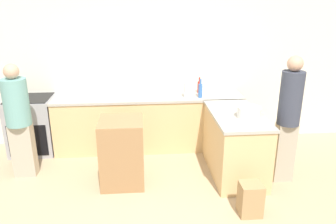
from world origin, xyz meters
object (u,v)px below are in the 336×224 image
at_px(hot_sauce_bottle, 199,87).
at_px(person_at_peninsula, 289,115).
at_px(vinegar_bottle_clear, 186,90).
at_px(person_by_range, 18,118).
at_px(water_bottle_blue, 200,90).
at_px(island_table, 122,152).
at_px(mixing_bowl, 249,112).
at_px(paper_bag, 250,199).
at_px(range_oven, 33,125).

relative_size(hot_sauce_bottle, person_at_peninsula, 0.15).
height_order(vinegar_bottle_clear, person_by_range, person_by_range).
bearing_deg(vinegar_bottle_clear, water_bottle_blue, -7.73).
distance_m(island_table, water_bottle_blue, 1.66).
relative_size(mixing_bowl, hot_sauce_bottle, 1.17).
height_order(person_at_peninsula, paper_bag, person_at_peninsula).
distance_m(water_bottle_blue, person_at_peninsula, 1.47).
bearing_deg(water_bottle_blue, paper_bag, -80.76).
xyz_separation_m(island_table, person_at_peninsula, (2.22, -0.11, 0.51)).
height_order(island_table, hot_sauce_bottle, hot_sauce_bottle).
distance_m(range_oven, person_at_peninsula, 3.96).
bearing_deg(person_by_range, water_bottle_blue, 13.75).
relative_size(water_bottle_blue, person_at_peninsula, 0.17).
relative_size(water_bottle_blue, person_by_range, 0.19).
xyz_separation_m(range_oven, mixing_bowl, (3.21, -1.17, 0.53)).
bearing_deg(hot_sauce_bottle, paper_bag, -82.77).
bearing_deg(person_by_range, mixing_bowl, -6.54).
relative_size(mixing_bowl, paper_bag, 0.77).
bearing_deg(person_by_range, paper_bag, -21.79).
bearing_deg(mixing_bowl, island_table, 178.85).
distance_m(person_at_peninsula, paper_bag, 1.27).
distance_m(mixing_bowl, paper_bag, 1.15).
xyz_separation_m(mixing_bowl, person_by_range, (-3.11, 0.36, -0.11)).
distance_m(range_oven, hot_sauce_bottle, 2.82).
height_order(person_by_range, person_at_peninsula, person_at_peninsula).
xyz_separation_m(hot_sauce_bottle, paper_bag, (0.26, -2.09, -0.82)).
relative_size(water_bottle_blue, paper_bag, 0.75).
distance_m(island_table, vinegar_bottle_clear, 1.52).
bearing_deg(vinegar_bottle_clear, person_at_peninsula, -42.27).
height_order(range_oven, person_by_range, person_by_range).
xyz_separation_m(island_table, paper_bag, (1.52, -0.85, -0.26)).
relative_size(mixing_bowl, water_bottle_blue, 1.03).
xyz_separation_m(island_table, person_by_range, (-1.41, 0.32, 0.42)).
relative_size(island_table, vinegar_bottle_clear, 2.94).
height_order(island_table, water_bottle_blue, water_bottle_blue).
height_order(island_table, vinegar_bottle_clear, vinegar_bottle_clear).
height_order(vinegar_bottle_clear, water_bottle_blue, vinegar_bottle_clear).
height_order(hot_sauce_bottle, person_by_range, person_by_range).
relative_size(mixing_bowl, person_at_peninsula, 0.18).
distance_m(person_by_range, person_at_peninsula, 3.65).
distance_m(mixing_bowl, person_at_peninsula, 0.52).
xyz_separation_m(mixing_bowl, vinegar_bottle_clear, (-0.71, 1.03, 0.05)).
distance_m(island_table, hot_sauce_bottle, 1.85).
distance_m(mixing_bowl, person_by_range, 3.13).
height_order(mixing_bowl, paper_bag, mixing_bowl).
bearing_deg(vinegar_bottle_clear, mixing_bowl, -55.52).
bearing_deg(water_bottle_blue, mixing_bowl, -64.47).
distance_m(island_table, person_by_range, 1.50).
height_order(mixing_bowl, person_by_range, person_by_range).
bearing_deg(paper_bag, island_table, 150.88).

